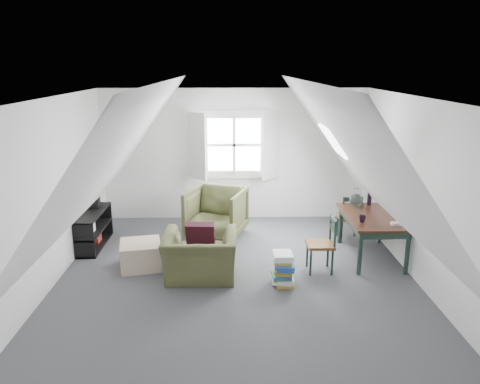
{
  "coord_description": "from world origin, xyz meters",
  "views": [
    {
      "loc": [
        -0.09,
        -6.02,
        2.93
      ],
      "look_at": [
        0.06,
        0.6,
        1.11
      ],
      "focal_mm": 35.0,
      "sensor_mm": 36.0,
      "label": 1
    }
  ],
  "objects_px": {
    "armchair_far": "(216,236)",
    "ottoman": "(141,255)",
    "armchair_near": "(201,277)",
    "dining_chair_far": "(350,217)",
    "magazine_stack": "(283,269)",
    "dining_chair_near": "(322,244)",
    "dining_table": "(372,221)",
    "media_shelf": "(92,231)"
  },
  "relations": [
    {
      "from": "armchair_far",
      "to": "ottoman",
      "type": "relative_size",
      "value": 1.63
    },
    {
      "from": "dining_table",
      "to": "dining_chair_near",
      "type": "xyz_separation_m",
      "value": [
        -0.85,
        -0.47,
        -0.17
      ]
    },
    {
      "from": "dining_table",
      "to": "media_shelf",
      "type": "relative_size",
      "value": 1.2
    },
    {
      "from": "armchair_far",
      "to": "dining_chair_near",
      "type": "height_order",
      "value": "dining_chair_near"
    },
    {
      "from": "ottoman",
      "to": "media_shelf",
      "type": "relative_size",
      "value": 0.5
    },
    {
      "from": "armchair_near",
      "to": "dining_chair_near",
      "type": "distance_m",
      "value": 1.81
    },
    {
      "from": "armchair_far",
      "to": "dining_table",
      "type": "xyz_separation_m",
      "value": [
        2.43,
        -1.0,
        0.6
      ]
    },
    {
      "from": "magazine_stack",
      "to": "dining_chair_near",
      "type": "bearing_deg",
      "value": 34.52
    },
    {
      "from": "dining_table",
      "to": "dining_chair_near",
      "type": "distance_m",
      "value": 0.99
    },
    {
      "from": "armchair_near",
      "to": "magazine_stack",
      "type": "distance_m",
      "value": 1.19
    },
    {
      "from": "dining_chair_near",
      "to": "media_shelf",
      "type": "xyz_separation_m",
      "value": [
        -3.61,
        1.03,
        -0.16
      ]
    },
    {
      "from": "dining_table",
      "to": "media_shelf",
      "type": "bearing_deg",
      "value": 171.41
    },
    {
      "from": "dining_table",
      "to": "magazine_stack",
      "type": "bearing_deg",
      "value": -150.1
    },
    {
      "from": "armchair_near",
      "to": "armchair_far",
      "type": "relative_size",
      "value": 1.07
    },
    {
      "from": "ottoman",
      "to": "dining_chair_near",
      "type": "distance_m",
      "value": 2.68
    },
    {
      "from": "dining_table",
      "to": "dining_chair_near",
      "type": "bearing_deg",
      "value": -152.45
    },
    {
      "from": "dining_chair_near",
      "to": "armchair_far",
      "type": "bearing_deg",
      "value": -153.62
    },
    {
      "from": "dining_chair_near",
      "to": "dining_chair_far",
      "type": "bearing_deg",
      "value": 129.63
    },
    {
      "from": "armchair_near",
      "to": "dining_chair_far",
      "type": "height_order",
      "value": "dining_chair_far"
    },
    {
      "from": "ottoman",
      "to": "dining_chair_far",
      "type": "relative_size",
      "value": 0.71
    },
    {
      "from": "ottoman",
      "to": "dining_chair_far",
      "type": "bearing_deg",
      "value": 16.97
    },
    {
      "from": "armchair_far",
      "to": "armchair_near",
      "type": "bearing_deg",
      "value": -77.32
    },
    {
      "from": "dining_chair_near",
      "to": "media_shelf",
      "type": "distance_m",
      "value": 3.76
    },
    {
      "from": "media_shelf",
      "to": "magazine_stack",
      "type": "bearing_deg",
      "value": -22.2
    },
    {
      "from": "armchair_near",
      "to": "media_shelf",
      "type": "xyz_separation_m",
      "value": [
        -1.86,
        1.22,
        0.26
      ]
    },
    {
      "from": "dining_table",
      "to": "dining_chair_far",
      "type": "relative_size",
      "value": 1.7
    },
    {
      "from": "media_shelf",
      "to": "magazine_stack",
      "type": "height_order",
      "value": "media_shelf"
    },
    {
      "from": "ottoman",
      "to": "armchair_far",
      "type": "bearing_deg",
      "value": 49.67
    },
    {
      "from": "armchair_far",
      "to": "media_shelf",
      "type": "bearing_deg",
      "value": -148.91
    },
    {
      "from": "armchair_far",
      "to": "ottoman",
      "type": "bearing_deg",
      "value": -111.51
    },
    {
      "from": "dining_chair_near",
      "to": "dining_table",
      "type": "bearing_deg",
      "value": 98.59
    },
    {
      "from": "armchair_near",
      "to": "armchair_far",
      "type": "height_order",
      "value": "armchair_far"
    },
    {
      "from": "armchair_near",
      "to": "dining_table",
      "type": "height_order",
      "value": "dining_table"
    },
    {
      "from": "dining_table",
      "to": "media_shelf",
      "type": "xyz_separation_m",
      "value": [
        -4.47,
        0.56,
        -0.33
      ]
    },
    {
      "from": "magazine_stack",
      "to": "dining_table",
      "type": "bearing_deg",
      "value": 31.4
    },
    {
      "from": "dining_chair_far",
      "to": "dining_chair_near",
      "type": "distance_m",
      "value": 1.41
    },
    {
      "from": "ottoman",
      "to": "dining_table",
      "type": "relative_size",
      "value": 0.42
    },
    {
      "from": "dining_table",
      "to": "dining_chair_far",
      "type": "height_order",
      "value": "dining_chair_far"
    },
    {
      "from": "media_shelf",
      "to": "armchair_far",
      "type": "bearing_deg",
      "value": 15.76
    },
    {
      "from": "dining_chair_near",
      "to": "armchair_near",
      "type": "bearing_deg",
      "value": -104.24
    },
    {
      "from": "ottoman",
      "to": "dining_table",
      "type": "bearing_deg",
      "value": 4.57
    },
    {
      "from": "ottoman",
      "to": "media_shelf",
      "type": "height_order",
      "value": "media_shelf"
    }
  ]
}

